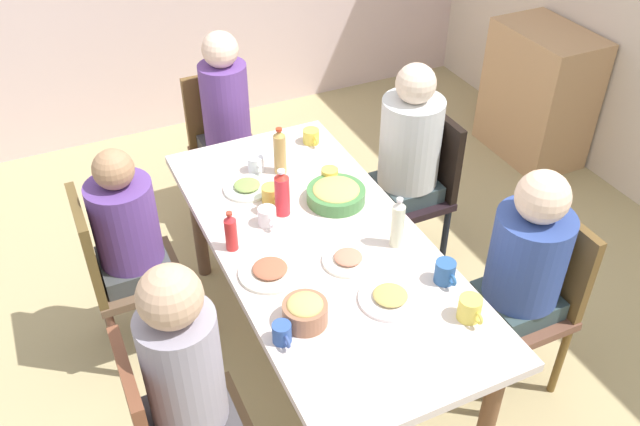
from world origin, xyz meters
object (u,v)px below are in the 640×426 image
person_1 (408,152)px  cup_5 (256,165)px  person_3 (131,236)px  bottle_3 (231,232)px  bowl_0 (336,194)px  cup_1 (267,217)px  chair_4 (532,294)px  cup_0 (470,309)px  plate_0 (247,187)px  side_cabinet (538,94)px  bottle_2 (280,152)px  person_2 (189,379)px  cup_7 (282,333)px  bottle_0 (398,223)px  dining_table (320,256)px  bowl_1 (305,311)px  person_4 (524,266)px  person_0 (227,118)px  plate_1 (270,271)px  cup_6 (330,177)px  plate_3 (348,259)px  cup_4 (445,272)px  bottle_1 (282,193)px  cup_2 (311,136)px  chair_3 (117,268)px  chair_1 (419,183)px  chair_0 (225,141)px

person_1 → cup_5: size_ratio=10.71×
person_3 → bottle_3: person_3 is taller
bowl_0 → cup_1: bearing=-85.4°
chair_4 → cup_0: 0.59m
plate_0 → side_cabinet: (-0.61, 2.29, -0.31)m
person_3 → bottle_2: 0.79m
person_2 → cup_7: (-0.02, 0.35, 0.05)m
plate_0 → bottle_0: bottle_0 is taller
dining_table → bowl_1: (0.40, -0.25, 0.14)m
person_1 → cup_0: (1.11, -0.40, 0.06)m
cup_0 → person_4: bearing=113.1°
person_0 → person_2: bearing=-22.9°
bottle_2 → plate_1: bearing=-25.7°
plate_0 → bottle_3: bottle_3 is taller
chair_4 → cup_6: size_ratio=7.70×
side_cabinet → bottle_0: bearing=-56.0°
plate_1 → bottle_2: bearing=154.3°
person_1 → plate_3: bearing=-46.3°
dining_table → bottle_2: 0.60m
chair_4 → cup_1: (-0.67, -0.97, 0.27)m
cup_6 → side_cabinet: size_ratio=0.13×
plate_0 → bowl_1: (0.89, -0.10, 0.04)m
cup_4 → bottle_1: bearing=-149.1°
bowl_1 → cup_2: bearing=154.5°
dining_table → plate_1: (0.10, -0.27, 0.10)m
plate_0 → bottle_2: size_ratio=0.92×
bowl_1 → cup_5: (-1.01, 0.19, -0.02)m
person_3 → plate_0: bearing=91.7°
person_2 → cup_1: (-0.67, 0.56, 0.05)m
cup_4 → bowl_0: bearing=-167.1°
person_0 → person_2: 1.84m
person_1 → plate_1: bearing=-60.0°
chair_3 → bowl_1: (0.87, 0.56, 0.29)m
chair_4 → cup_4: size_ratio=7.65×
plate_0 → plate_3: bearing=16.7°
plate_3 → cup_0: cup_0 is taller
person_4 → bottle_2: size_ratio=4.79×
bottle_1 → cup_7: bearing=-22.7°
person_1 → cup_6: bearing=-77.8°
plate_1 → person_0: bearing=168.6°
chair_1 → chair_4: size_ratio=1.00×
plate_3 → bottle_3: size_ratio=1.13×
bottle_3 → chair_4: bearing=63.4°
dining_table → chair_1: bearing=120.2°
bottle_1 → plate_1: bearing=-29.9°
person_2 → cup_2: person_2 is taller
dining_table → cup_2: cup_2 is taller
cup_4 → person_3: bearing=-130.6°
bowl_1 → bottle_2: (-0.96, 0.30, 0.06)m
chair_0 → cup_7: (1.77, -0.36, 0.27)m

